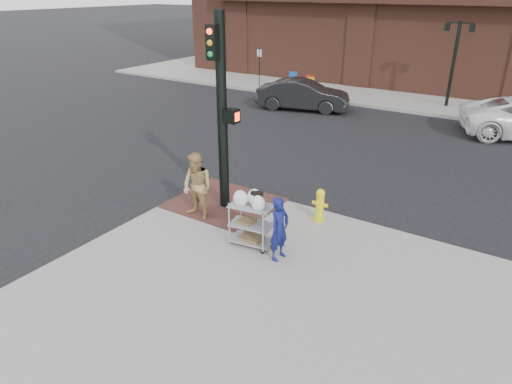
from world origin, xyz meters
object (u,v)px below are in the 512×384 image
Objects in this scene: lamp_post at (455,55)px; pedestrian_tan at (197,187)px; fire_hydrant at (320,205)px; traffic_signal_pole at (222,109)px; woman_blue at (279,229)px; utility_cart at (252,221)px; sedan_dark at (303,95)px.

pedestrian_tan is (-2.64, -16.14, -1.59)m from lamp_post.
traffic_signal_pole is at bearing -165.65° from fire_hydrant.
woman_blue is 1.07× the size of utility_cart.
pedestrian_tan is at bearing 86.85° from woman_blue.
traffic_signal_pole is at bearing 85.39° from pedestrian_tan.
pedestrian_tan is 1.28× the size of utility_cart.
traffic_signal_pole reaches higher than lamp_post.
lamp_post is at bearing -70.92° from sedan_dark.
traffic_signal_pole is 1.12× the size of sedan_dark.
lamp_post is 2.75× the size of woman_blue.
fire_hydrant is (5.98, -10.46, -0.14)m from sedan_dark.
pedestrian_tan is 3.13m from fire_hydrant.
woman_blue is at bearing -89.22° from fire_hydrant.
woman_blue is at bearing -29.50° from traffic_signal_pole.
fire_hydrant is at bearing -165.92° from sedan_dark.
woman_blue is (2.55, -1.44, -1.95)m from traffic_signal_pole.
utility_cart reaches higher than sedan_dark.
traffic_signal_pole reaches higher than utility_cart.
pedestrian_tan reaches higher than utility_cart.
woman_blue is (0.08, -16.67, -1.74)m from lamp_post.
lamp_post reaches higher than pedestrian_tan.
lamp_post reaches higher than utility_cart.
woman_blue is at bearing -5.64° from pedestrian_tan.
lamp_post is at bearing 8.22° from woman_blue.
traffic_signal_pole is at bearing -178.39° from sedan_dark.
traffic_signal_pole reaches higher than woman_blue.
sedan_dark is 12.05m from fire_hydrant.
utility_cart is 1.56× the size of fire_hydrant.
lamp_post is at bearing 90.19° from fire_hydrant.
utility_cart reaches higher than fire_hydrant.
lamp_post is 4.58× the size of fire_hydrant.
pedestrian_tan is 1.95m from utility_cart.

